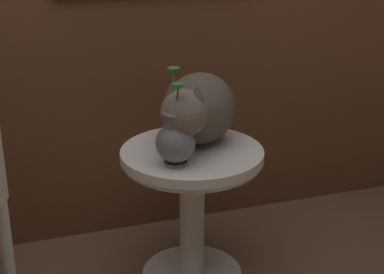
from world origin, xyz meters
name	(u,v)px	position (x,y,z in m)	size (l,w,h in m)	color
wicker_side_table	(192,191)	(0.26, 0.23, 0.38)	(0.53, 0.53, 0.55)	silver
cat	(198,109)	(0.30, 0.28, 0.69)	(0.41, 0.55, 0.28)	brown
pewter_vase_with_ivy	(176,138)	(0.17, 0.12, 0.65)	(0.14, 0.15, 0.33)	slate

